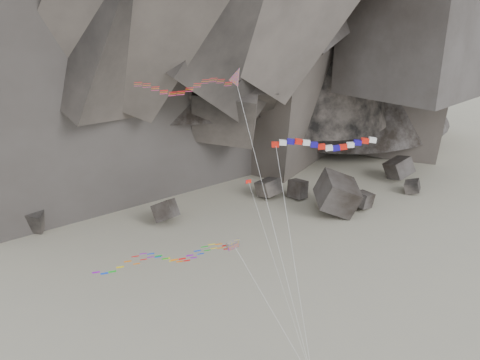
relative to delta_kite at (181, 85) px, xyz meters
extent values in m
plane|color=gray|center=(6.37, -5.93, -27.59)|extent=(260.00, 260.00, 0.00)
cube|color=#47423F|center=(24.36, 29.81, -26.09)|extent=(3.62, 3.97, 3.49)
cube|color=#47423F|center=(28.29, 22.39, -25.29)|extent=(8.02, 8.10, 7.14)
cube|color=#47423F|center=(19.51, 31.43, -26.29)|extent=(4.62, 4.86, 3.83)
cube|color=#47423F|center=(45.68, 32.52, -26.00)|extent=(5.23, 5.22, 5.10)
cube|color=#47423F|center=(45.02, 26.59, -26.68)|extent=(4.08, 4.12, 2.45)
cube|color=#47423F|center=(0.73, 25.93, -26.16)|extent=(4.76, 4.94, 4.63)
cube|color=#47423F|center=(-19.32, 30.01, -25.79)|extent=(6.92, 8.14, 6.14)
cube|color=#47423F|center=(33.40, 22.95, -26.38)|extent=(4.42, 3.87, 3.28)
cylinder|color=silver|center=(7.32, -6.79, -12.90)|extent=(4.04, 13.61, 26.64)
cube|color=red|center=(8.73, -2.52, -5.88)|extent=(0.81, 0.63, 0.48)
cube|color=white|center=(9.46, -2.71, -5.68)|extent=(0.84, 0.63, 0.53)
cube|color=#180D90|center=(10.18, -2.94, -5.55)|extent=(0.86, 0.64, 0.57)
cube|color=red|center=(10.91, -3.20, -5.54)|extent=(0.86, 0.64, 0.57)
cube|color=white|center=(11.64, -3.47, -5.64)|extent=(0.85, 0.64, 0.54)
cube|color=#180D90|center=(12.37, -3.71, -5.83)|extent=(0.82, 0.63, 0.49)
cube|color=red|center=(13.10, -3.91, -6.03)|extent=(0.83, 0.63, 0.52)
cube|color=white|center=(13.83, -4.07, -6.18)|extent=(0.86, 0.64, 0.56)
cube|color=#180D90|center=(14.55, -4.18, -6.22)|extent=(0.86, 0.64, 0.57)
cube|color=red|center=(15.28, -4.26, -6.15)|extent=(0.85, 0.64, 0.55)
cube|color=white|center=(16.01, -4.33, -5.97)|extent=(0.82, 0.63, 0.51)
cube|color=#180D90|center=(16.74, -4.41, -5.77)|extent=(0.83, 0.63, 0.51)
cube|color=red|center=(17.47, -4.53, -5.60)|extent=(0.85, 0.64, 0.55)
cube|color=white|center=(18.20, -4.69, -5.53)|extent=(0.86, 0.64, 0.57)
cylinder|color=silver|center=(9.03, -8.14, -16.04)|extent=(0.63, 10.89, 20.35)
cube|color=gold|center=(3.98, -3.94, -15.60)|extent=(1.44, 0.91, 0.80)
cube|color=#0CB219|center=(3.98, -4.13, -15.90)|extent=(1.21, 0.70, 0.55)
cylinder|color=silver|center=(6.65, -8.76, -20.90)|extent=(5.38, 9.67, 10.63)
cube|color=red|center=(5.22, -5.18, -8.41)|extent=(0.56, 0.12, 0.36)
cube|color=#180D90|center=(5.03, -5.17, -8.41)|extent=(0.21, 0.07, 0.37)
cylinder|color=silver|center=(7.27, -9.37, -17.31)|extent=(4.13, 8.42, 17.81)
camera|label=1|loc=(-7.87, -50.17, 10.99)|focal=40.00mm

